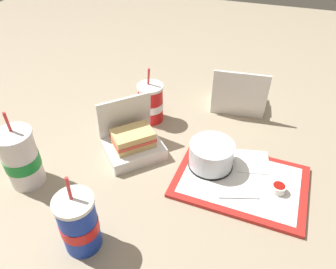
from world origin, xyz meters
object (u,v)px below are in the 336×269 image
object	(u,v)px
plastic_fork	(238,196)
clamshell_sandwich_corner	(239,97)
soda_cup_left	(151,103)
cake_container	(211,155)
ketchup_cup	(278,188)
soda_cup_front	(79,223)
soda_cup_right	(21,159)
clamshell_sandwich_right	(133,142)
food_tray	(240,181)

from	to	relation	value
plastic_fork	clamshell_sandwich_corner	size ratio (longest dim) A/B	0.54
soda_cup_left	cake_container	bearing A→B (deg)	144.70
cake_container	ketchup_cup	distance (m)	0.21
soda_cup_left	soda_cup_front	bearing A→B (deg)	92.07
ketchup_cup	soda_cup_right	size ratio (longest dim) A/B	0.17
ketchup_cup	clamshell_sandwich_right	size ratio (longest dim) A/B	0.18
food_tray	plastic_fork	bearing A→B (deg)	91.90
ketchup_cup	soda_cup_left	size ratio (longest dim) A/B	0.20
ketchup_cup	clamshell_sandwich_right	xyz separation A→B (m)	(0.45, -0.04, 0.02)
soda_cup_front	clamshell_sandwich_corner	bearing A→B (deg)	-110.75
clamshell_sandwich_right	soda_cup_front	bearing A→B (deg)	91.88
soda_cup_right	soda_cup_left	bearing A→B (deg)	-120.87
food_tray	ketchup_cup	world-z (taller)	ketchup_cup
soda_cup_left	soda_cup_front	xyz separation A→B (m)	(-0.02, 0.53, 0.01)
food_tray	cake_container	bearing A→B (deg)	-19.58
clamshell_sandwich_corner	soda_cup_front	xyz separation A→B (m)	(0.27, 0.71, 0.03)
soda_cup_left	soda_cup_right	world-z (taller)	soda_cup_right
ketchup_cup	plastic_fork	xyz separation A→B (m)	(0.10, 0.05, -0.01)
cake_container	ketchup_cup	world-z (taller)	cake_container
cake_container	clamshell_sandwich_corner	size ratio (longest dim) A/B	0.66
food_tray	soda_cup_right	size ratio (longest dim) A/B	1.62
plastic_fork	soda_cup_front	xyz separation A→B (m)	(0.34, 0.25, 0.06)
plastic_fork	soda_cup_right	xyz separation A→B (m)	(0.59, 0.11, 0.07)
food_tray	soda_cup_front	distance (m)	0.46
clamshell_sandwich_corner	soda_cup_right	size ratio (longest dim) A/B	0.86
soda_cup_left	food_tray	bearing A→B (deg)	148.57
plastic_fork	soda_cup_left	xyz separation A→B (m)	(0.36, -0.28, 0.05)
plastic_fork	clamshell_sandwich_right	xyz separation A→B (m)	(0.35, -0.09, 0.03)
ketchup_cup	soda_cup_right	world-z (taller)	soda_cup_right
food_tray	clamshell_sandwich_corner	bearing A→B (deg)	-80.23
plastic_fork	ketchup_cup	bearing A→B (deg)	-168.36
food_tray	clamshell_sandwich_corner	xyz separation A→B (m)	(0.07, -0.39, 0.04)
cake_container	clamshell_sandwich_right	xyz separation A→B (m)	(0.25, 0.01, -0.01)
soda_cup_front	food_tray	bearing A→B (deg)	-136.84
food_tray	soda_cup_left	world-z (taller)	soda_cup_left
ketchup_cup	clamshell_sandwich_corner	bearing A→B (deg)	-67.09
cake_container	plastic_fork	bearing A→B (deg)	134.55
soda_cup_front	plastic_fork	bearing A→B (deg)	-143.71
soda_cup_left	soda_cup_right	size ratio (longest dim) A/B	0.84
food_tray	soda_cup_left	xyz separation A→B (m)	(0.35, -0.22, 0.06)
food_tray	soda_cup_front	bearing A→B (deg)	43.16
cake_container	ketchup_cup	bearing A→B (deg)	166.76
food_tray	clamshell_sandwich_corner	distance (m)	0.40
food_tray	soda_cup_right	world-z (taller)	soda_cup_right
clamshell_sandwich_corner	clamshell_sandwich_right	bearing A→B (deg)	52.64
food_tray	soda_cup_left	size ratio (longest dim) A/B	1.92
cake_container	soda_cup_front	size ratio (longest dim) A/B	0.61
clamshell_sandwich_right	soda_cup_left	distance (m)	0.19
soda_cup_left	soda_cup_right	bearing A→B (deg)	59.13
soda_cup_front	cake_container	bearing A→B (deg)	-124.29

